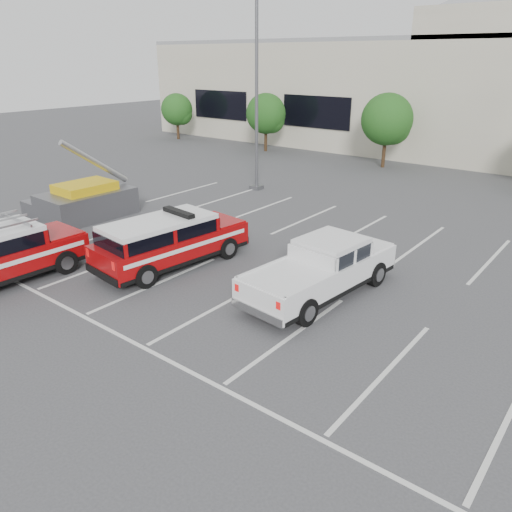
{
  "coord_description": "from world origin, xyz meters",
  "views": [
    {
      "loc": [
        9.19,
        -9.72,
        7.01
      ],
      "look_at": [
        -0.04,
        1.91,
        1.05
      ],
      "focal_mm": 35.0,
      "sensor_mm": 36.0,
      "label": 1
    }
  ],
  "objects_px": {
    "tree_left": "(267,115)",
    "fire_chief_suv": "(170,244)",
    "light_pole_left": "(257,93)",
    "tree_mid_left": "(388,121)",
    "white_pickup": "(321,274)",
    "tree_far_left": "(178,111)",
    "utility_rig": "(84,202)"
  },
  "relations": [
    {
      "from": "white_pickup",
      "to": "light_pole_left",
      "type": "bearing_deg",
      "value": 142.68
    },
    {
      "from": "light_pole_left",
      "to": "utility_rig",
      "type": "relative_size",
      "value": 2.34
    },
    {
      "from": "tree_far_left",
      "to": "tree_left",
      "type": "relative_size",
      "value": 0.9
    },
    {
      "from": "white_pickup",
      "to": "fire_chief_suv",
      "type": "bearing_deg",
      "value": -160.27
    },
    {
      "from": "tree_far_left",
      "to": "tree_mid_left",
      "type": "xyz_separation_m",
      "value": [
        20.0,
        0.0,
        0.54
      ]
    },
    {
      "from": "tree_left",
      "to": "fire_chief_suv",
      "type": "bearing_deg",
      "value": -61.15
    },
    {
      "from": "tree_mid_left",
      "to": "tree_far_left",
      "type": "bearing_deg",
      "value": -180.0
    },
    {
      "from": "light_pole_left",
      "to": "tree_left",
      "type": "bearing_deg",
      "value": 124.52
    },
    {
      "from": "utility_rig",
      "to": "white_pickup",
      "type": "bearing_deg",
      "value": 0.78
    },
    {
      "from": "tree_left",
      "to": "fire_chief_suv",
      "type": "distance_m",
      "value": 23.71
    },
    {
      "from": "tree_mid_left",
      "to": "fire_chief_suv",
      "type": "height_order",
      "value": "tree_mid_left"
    },
    {
      "from": "tree_left",
      "to": "tree_mid_left",
      "type": "relative_size",
      "value": 0.91
    },
    {
      "from": "tree_left",
      "to": "tree_mid_left",
      "type": "distance_m",
      "value": 10.0
    },
    {
      "from": "tree_mid_left",
      "to": "utility_rig",
      "type": "relative_size",
      "value": 1.11
    },
    {
      "from": "fire_chief_suv",
      "to": "utility_rig",
      "type": "height_order",
      "value": "utility_rig"
    },
    {
      "from": "white_pickup",
      "to": "utility_rig",
      "type": "xyz_separation_m",
      "value": [
        -12.96,
        0.15,
        0.04
      ]
    },
    {
      "from": "tree_mid_left",
      "to": "light_pole_left",
      "type": "bearing_deg",
      "value": -107.1
    },
    {
      "from": "tree_left",
      "to": "light_pole_left",
      "type": "height_order",
      "value": "light_pole_left"
    },
    {
      "from": "light_pole_left",
      "to": "white_pickup",
      "type": "relative_size",
      "value": 1.75
    },
    {
      "from": "tree_mid_left",
      "to": "fire_chief_suv",
      "type": "distance_m",
      "value": 20.86
    },
    {
      "from": "light_pole_left",
      "to": "fire_chief_suv",
      "type": "relative_size",
      "value": 1.77
    },
    {
      "from": "tree_left",
      "to": "white_pickup",
      "type": "relative_size",
      "value": 0.75
    },
    {
      "from": "light_pole_left",
      "to": "fire_chief_suv",
      "type": "xyz_separation_m",
      "value": [
        4.49,
        -10.65,
        -4.38
      ]
    },
    {
      "from": "utility_rig",
      "to": "tree_far_left",
      "type": "bearing_deg",
      "value": 127.37
    },
    {
      "from": "tree_left",
      "to": "white_pickup",
      "type": "bearing_deg",
      "value": -48.94
    },
    {
      "from": "light_pole_left",
      "to": "utility_rig",
      "type": "distance_m",
      "value": 10.61
    },
    {
      "from": "fire_chief_suv",
      "to": "white_pickup",
      "type": "distance_m",
      "value": 5.61
    },
    {
      "from": "tree_far_left",
      "to": "fire_chief_suv",
      "type": "distance_m",
      "value": 29.82
    },
    {
      "from": "fire_chief_suv",
      "to": "tree_left",
      "type": "bearing_deg",
      "value": 125.37
    },
    {
      "from": "tree_far_left",
      "to": "utility_rig",
      "type": "xyz_separation_m",
      "value": [
        13.89,
        -19.18,
        -1.77
      ]
    },
    {
      "from": "tree_left",
      "to": "fire_chief_suv",
      "type": "xyz_separation_m",
      "value": [
        11.4,
        -20.69,
        -1.97
      ]
    },
    {
      "from": "tree_mid_left",
      "to": "utility_rig",
      "type": "height_order",
      "value": "tree_mid_left"
    }
  ]
}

